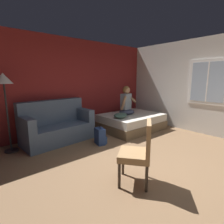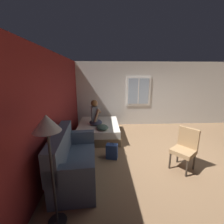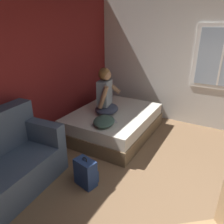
{
  "view_description": "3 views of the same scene",
  "coord_description": "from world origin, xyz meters",
  "px_view_note": "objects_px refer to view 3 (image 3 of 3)",
  "views": [
    {
      "loc": [
        -2.43,
        -1.62,
        1.6
      ],
      "look_at": [
        0.32,
        1.65,
        0.76
      ],
      "focal_mm": 28.0,
      "sensor_mm": 36.0,
      "label": 1
    },
    {
      "loc": [
        -3.63,
        1.85,
        2.19
      ],
      "look_at": [
        0.74,
        1.63,
        1.08
      ],
      "focal_mm": 24.0,
      "sensor_mm": 36.0,
      "label": 2
    },
    {
      "loc": [
        -2.0,
        0.15,
        2.15
      ],
      "look_at": [
        0.78,
        1.72,
        0.8
      ],
      "focal_mm": 35.0,
      "sensor_mm": 36.0,
      "label": 3
    }
  ],
  "objects_px": {
    "person_seated": "(106,95)",
    "cell_phone": "(114,121)",
    "bed": "(113,123)",
    "backpack": "(86,173)",
    "throw_pillow": "(104,121)"
  },
  "relations": [
    {
      "from": "bed",
      "to": "person_seated",
      "type": "height_order",
      "value": "person_seated"
    },
    {
      "from": "person_seated",
      "to": "cell_phone",
      "type": "xyz_separation_m",
      "value": [
        -0.27,
        -0.34,
        -0.35
      ]
    },
    {
      "from": "bed",
      "to": "throw_pillow",
      "type": "distance_m",
      "value": 0.69
    },
    {
      "from": "person_seated",
      "to": "throw_pillow",
      "type": "height_order",
      "value": "person_seated"
    },
    {
      "from": "person_seated",
      "to": "backpack",
      "type": "relative_size",
      "value": 1.91
    },
    {
      "from": "person_seated",
      "to": "cell_phone",
      "type": "height_order",
      "value": "person_seated"
    },
    {
      "from": "person_seated",
      "to": "throw_pillow",
      "type": "bearing_deg",
      "value": -152.22
    },
    {
      "from": "backpack",
      "to": "throw_pillow",
      "type": "xyz_separation_m",
      "value": [
        0.91,
        0.26,
        0.36
      ]
    },
    {
      "from": "bed",
      "to": "throw_pillow",
      "type": "height_order",
      "value": "throw_pillow"
    },
    {
      "from": "bed",
      "to": "backpack",
      "type": "height_order",
      "value": "bed"
    },
    {
      "from": "person_seated",
      "to": "cell_phone",
      "type": "distance_m",
      "value": 0.56
    },
    {
      "from": "throw_pillow",
      "to": "cell_phone",
      "type": "bearing_deg",
      "value": -22.03
    },
    {
      "from": "person_seated",
      "to": "bed",
      "type": "bearing_deg",
      "value": -43.3
    },
    {
      "from": "throw_pillow",
      "to": "cell_phone",
      "type": "xyz_separation_m",
      "value": [
        0.21,
        -0.09,
        -0.07
      ]
    },
    {
      "from": "person_seated",
      "to": "throw_pillow",
      "type": "xyz_separation_m",
      "value": [
        -0.48,
        -0.25,
        -0.29
      ]
    }
  ]
}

